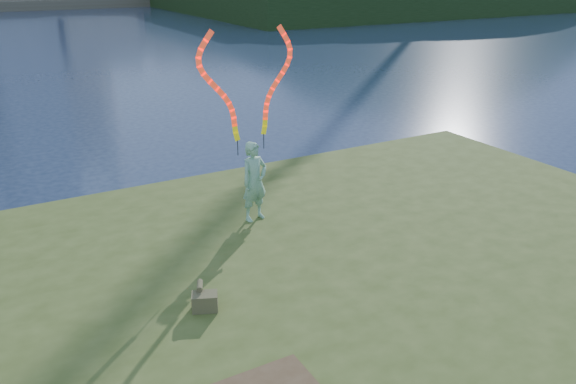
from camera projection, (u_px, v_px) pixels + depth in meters
ground at (274, 325)px, 9.16m from camera, size 320.00×320.00×0.00m
wooded_hill at (437, 3)px, 84.55m from camera, size 78.00×50.00×63.00m
woman_with_ribbons at (253, 150)px, 10.59m from camera, size 1.98×0.60×3.97m
canvas_bag at (204, 300)px, 8.13m from camera, size 0.44×0.49×0.35m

